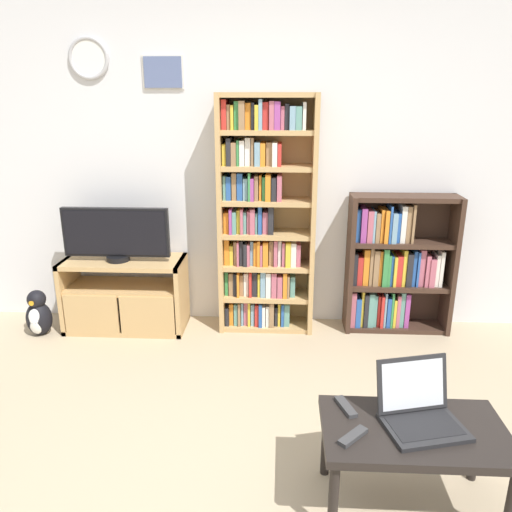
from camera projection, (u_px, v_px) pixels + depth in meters
ground_plane at (224, 508)px, 2.31m from camera, size 18.00×18.00×0.00m
wall_back at (251, 165)px, 3.93m from camera, size 5.81×0.09×2.60m
tv_stand at (125, 294)px, 4.03m from camera, size 0.96×0.42×0.58m
television at (116, 234)px, 3.86m from camera, size 0.83×0.18×0.42m
bookshelf_tall at (262, 219)px, 3.88m from camera, size 0.74×0.30×1.85m
bookshelf_short at (393, 266)px, 3.96m from camera, size 0.83×0.26×1.10m
coffee_table at (414, 439)px, 2.21m from camera, size 0.81×0.47×0.43m
laptop at (419, 409)px, 2.22m from camera, size 0.40×0.37×0.27m
remote_near_laptop at (346, 407)px, 2.33m from camera, size 0.10×0.17×0.02m
remote_far_from_laptop at (353, 436)px, 2.13m from camera, size 0.14×0.15×0.02m
penguin_figurine at (38, 315)px, 3.94m from camera, size 0.20×0.18×0.37m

